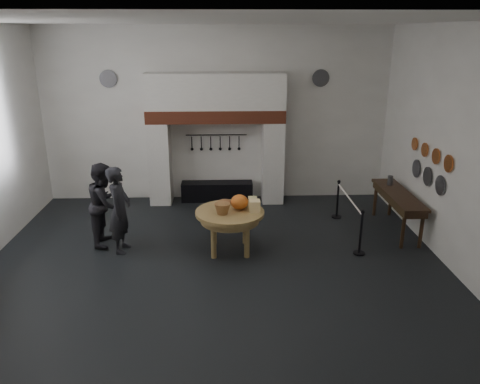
{
  "coord_description": "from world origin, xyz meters",
  "views": [
    {
      "loc": [
        0.18,
        -8.22,
        4.32
      ],
      "look_at": [
        0.5,
        0.43,
        1.35
      ],
      "focal_mm": 35.0,
      "sensor_mm": 36.0,
      "label": 1
    }
  ],
  "objects_px": {
    "visitor_near": "(120,210)",
    "side_table": "(399,194)",
    "work_table": "(230,213)",
    "iron_range": "(217,191)",
    "visitor_far": "(105,204)",
    "barrier_post_near": "(361,234)",
    "barrier_post_far": "(338,200)"
  },
  "relations": [
    {
      "from": "visitor_near",
      "to": "side_table",
      "type": "xyz_separation_m",
      "value": [
        6.04,
        0.83,
        -0.03
      ]
    },
    {
      "from": "work_table",
      "to": "visitor_near",
      "type": "bearing_deg",
      "value": 178.06
    },
    {
      "from": "iron_range",
      "to": "visitor_far",
      "type": "relative_size",
      "value": 1.07
    },
    {
      "from": "side_table",
      "to": "iron_range",
      "type": "bearing_deg",
      "value": 151.87
    },
    {
      "from": "visitor_near",
      "to": "barrier_post_near",
      "type": "distance_m",
      "value": 4.91
    },
    {
      "from": "visitor_near",
      "to": "side_table",
      "type": "bearing_deg",
      "value": -77.41
    },
    {
      "from": "visitor_far",
      "to": "side_table",
      "type": "distance_m",
      "value": 6.45
    },
    {
      "from": "visitor_far",
      "to": "barrier_post_near",
      "type": "relative_size",
      "value": 1.97
    },
    {
      "from": "iron_range",
      "to": "work_table",
      "type": "height_order",
      "value": "work_table"
    },
    {
      "from": "barrier_post_near",
      "to": "iron_range",
      "type": "bearing_deg",
      "value": 131.18
    },
    {
      "from": "side_table",
      "to": "barrier_post_near",
      "type": "xyz_separation_m",
      "value": [
        -1.16,
        -1.17,
        -0.42
      ]
    },
    {
      "from": "work_table",
      "to": "visitor_near",
      "type": "height_order",
      "value": "visitor_near"
    },
    {
      "from": "work_table",
      "to": "visitor_far",
      "type": "distance_m",
      "value": 2.68
    },
    {
      "from": "visitor_near",
      "to": "visitor_far",
      "type": "distance_m",
      "value": 0.57
    },
    {
      "from": "iron_range",
      "to": "barrier_post_near",
      "type": "distance_m",
      "value": 4.48
    },
    {
      "from": "work_table",
      "to": "barrier_post_far",
      "type": "height_order",
      "value": "barrier_post_far"
    },
    {
      "from": "visitor_far",
      "to": "barrier_post_near",
      "type": "height_order",
      "value": "visitor_far"
    },
    {
      "from": "side_table",
      "to": "barrier_post_far",
      "type": "distance_m",
      "value": 1.48
    },
    {
      "from": "iron_range",
      "to": "visitor_far",
      "type": "bearing_deg",
      "value": -131.75
    },
    {
      "from": "visitor_far",
      "to": "side_table",
      "type": "xyz_separation_m",
      "value": [
        6.44,
        0.43,
        -0.02
      ]
    },
    {
      "from": "work_table",
      "to": "side_table",
      "type": "height_order",
      "value": "side_table"
    },
    {
      "from": "barrier_post_near",
      "to": "barrier_post_far",
      "type": "bearing_deg",
      "value": 90.0
    },
    {
      "from": "work_table",
      "to": "side_table",
      "type": "distance_m",
      "value": 3.91
    },
    {
      "from": "iron_range",
      "to": "barrier_post_far",
      "type": "height_order",
      "value": "barrier_post_far"
    },
    {
      "from": "iron_range",
      "to": "visitor_near",
      "type": "height_order",
      "value": "visitor_near"
    },
    {
      "from": "visitor_far",
      "to": "barrier_post_near",
      "type": "distance_m",
      "value": 5.35
    },
    {
      "from": "barrier_post_far",
      "to": "visitor_far",
      "type": "bearing_deg",
      "value": -166.66
    },
    {
      "from": "side_table",
      "to": "visitor_far",
      "type": "bearing_deg",
      "value": -176.21
    },
    {
      "from": "iron_range",
      "to": "visitor_far",
      "type": "distance_m",
      "value": 3.57
    },
    {
      "from": "iron_range",
      "to": "side_table",
      "type": "distance_m",
      "value": 4.69
    },
    {
      "from": "visitor_far",
      "to": "side_table",
      "type": "bearing_deg",
      "value": -85.89
    },
    {
      "from": "work_table",
      "to": "visitor_far",
      "type": "relative_size",
      "value": 0.79
    }
  ]
}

